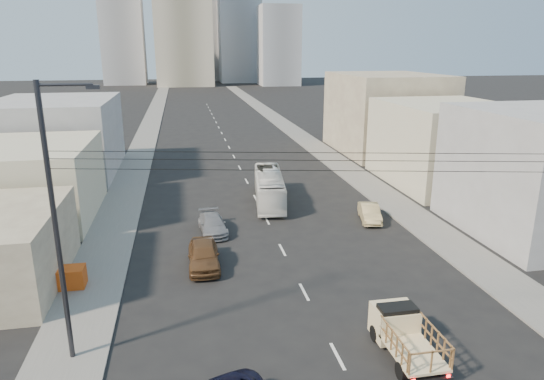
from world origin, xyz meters
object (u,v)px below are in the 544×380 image
object	(u,v)px
sedan_tan	(370,213)
streetlamp_left	(57,221)
flatbed_pickup	(405,332)
crate_stack	(68,277)
sedan_brown	(204,255)
sedan_grey	(213,224)
city_bus	(269,187)

from	to	relation	value
sedan_tan	streetlamp_left	bearing A→B (deg)	-130.90
flatbed_pickup	crate_stack	xyz separation A→B (m)	(-15.93, 9.22, -0.40)
sedan_brown	sedan_grey	distance (m)	5.88
sedan_tan	sedan_grey	world-z (taller)	sedan_tan
city_bus	sedan_grey	distance (m)	8.47
sedan_tan	crate_stack	xyz separation A→B (m)	(-20.97, -7.59, 0.03)
streetlamp_left	crate_stack	world-z (taller)	streetlamp_left
flatbed_pickup	sedan_tan	distance (m)	17.56
sedan_tan	crate_stack	size ratio (longest dim) A/B	2.22
flatbed_pickup	sedan_grey	world-z (taller)	flatbed_pickup
sedan_grey	streetlamp_left	world-z (taller)	streetlamp_left
crate_stack	flatbed_pickup	bearing A→B (deg)	-30.07
sedan_tan	flatbed_pickup	bearing A→B (deg)	-94.29
sedan_grey	crate_stack	size ratio (longest dim) A/B	2.47
sedan_grey	flatbed_pickup	bearing A→B (deg)	-70.46
sedan_tan	crate_stack	distance (m)	22.30
flatbed_pickup	city_bus	world-z (taller)	city_bus
sedan_grey	crate_stack	bearing A→B (deg)	-144.25
flatbed_pickup	sedan_tan	size ratio (longest dim) A/B	1.11
flatbed_pickup	sedan_grey	size ratio (longest dim) A/B	0.99
sedan_tan	streetlamp_left	size ratio (longest dim) A/B	0.33
sedan_tan	streetlamp_left	xyz separation A→B (m)	(-19.36, -14.45, 5.78)
sedan_brown	crate_stack	distance (m)	7.79
sedan_brown	crate_stack	bearing A→B (deg)	-168.51
flatbed_pickup	streetlamp_left	world-z (taller)	streetlamp_left
sedan_tan	sedan_grey	xyz separation A→B (m)	(-12.37, -0.32, -0.01)
city_bus	streetlamp_left	xyz separation A→B (m)	(-12.41, -20.60, 5.07)
city_bus	sedan_tan	bearing A→B (deg)	-34.26
city_bus	sedan_grey	world-z (taller)	city_bus
streetlamp_left	crate_stack	xyz separation A→B (m)	(-1.61, 6.86, -5.75)
sedan_grey	streetlamp_left	xyz separation A→B (m)	(-6.99, -14.12, 5.79)
sedan_brown	sedan_grey	size ratio (longest dim) A/B	1.06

